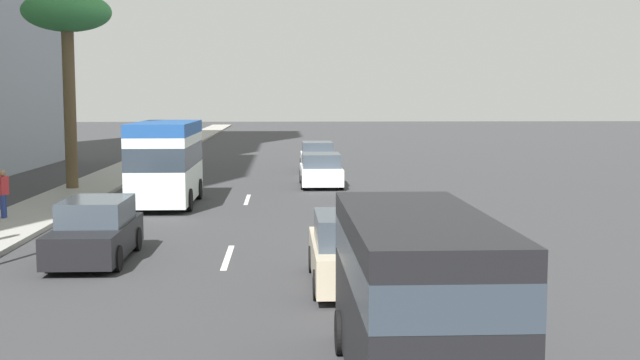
% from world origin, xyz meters
% --- Properties ---
extents(ground_plane, '(198.00, 198.00, 0.00)m').
position_xyz_m(ground_plane, '(31.50, 0.00, 0.00)').
color(ground_plane, '#38383A').
extents(sidewalk_right, '(162.00, 2.72, 0.15)m').
position_xyz_m(sidewalk_right, '(31.50, 7.33, 0.07)').
color(sidewalk_right, '#9E9B93').
rests_on(sidewalk_right, ground_plane).
extents(lane_stripe_mid, '(3.20, 0.16, 0.01)m').
position_xyz_m(lane_stripe_mid, '(16.02, 0.00, 0.01)').
color(lane_stripe_mid, silver).
rests_on(lane_stripe_mid, ground_plane).
extents(lane_stripe_far, '(3.20, 0.16, 0.01)m').
position_xyz_m(lane_stripe_far, '(27.81, 0.00, 0.01)').
color(lane_stripe_far, silver).
rests_on(lane_stripe_far, ground_plane).
extents(minibus_lead, '(6.08, 2.33, 3.22)m').
position_xyz_m(minibus_lead, '(26.33, 3.05, 1.76)').
color(minibus_lead, silver).
rests_on(minibus_lead, ground_plane).
extents(van_second, '(5.37, 2.09, 2.54)m').
position_xyz_m(van_second, '(6.43, -3.34, 1.45)').
color(van_second, black).
rests_on(van_second, ground_plane).
extents(car_third, '(4.25, 1.96, 1.63)m').
position_xyz_m(car_third, '(12.78, -3.04, 0.77)').
color(car_third, beige).
rests_on(car_third, ground_plane).
extents(car_fourth, '(4.25, 1.79, 1.58)m').
position_xyz_m(car_fourth, '(15.81, 3.35, 0.75)').
color(car_fourth, black).
rests_on(car_fourth, ground_plane).
extents(car_fifth, '(4.47, 1.88, 1.67)m').
position_xyz_m(car_fifth, '(40.29, -3.40, 0.79)').
color(car_fifth, white).
rests_on(car_fifth, ground_plane).
extents(car_sixth, '(4.33, 1.94, 1.56)m').
position_xyz_m(car_sixth, '(32.56, -3.24, 0.74)').
color(car_sixth, white).
rests_on(car_sixth, ground_plane).
extents(pedestrian_near_lamp, '(0.39, 0.35, 1.61)m').
position_xyz_m(pedestrian_near_lamp, '(22.28, 7.89, 1.03)').
color(pedestrian_near_lamp, navy).
rests_on(pedestrian_near_lamp, sidewalk_right).
extents(palm_tree, '(3.84, 3.84, 8.60)m').
position_xyz_m(palm_tree, '(31.16, 7.93, 7.58)').
color(palm_tree, brown).
rests_on(palm_tree, sidewalk_right).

